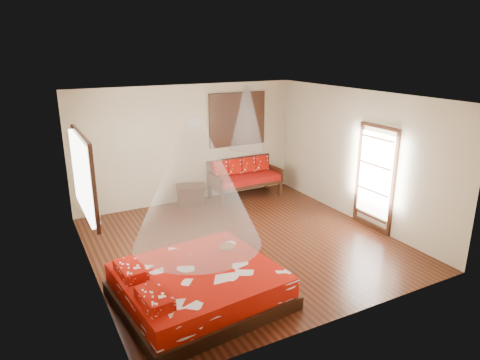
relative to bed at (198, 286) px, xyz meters
name	(u,v)px	position (x,y,z in m)	size (l,w,h in m)	color
room	(243,173)	(1.52, 1.43, 1.15)	(5.54, 5.54, 2.84)	black
bed	(198,286)	(0.00, 0.00, 0.00)	(2.47, 2.27, 0.65)	black
daybed	(244,176)	(2.83, 3.81, 0.27)	(1.77, 0.79, 0.94)	black
storage_chest	(191,195)	(1.42, 3.88, -0.01)	(0.81, 0.69, 0.47)	black
shutter_panel	(238,119)	(2.83, 4.14, 1.65)	(1.52, 0.06, 1.32)	black
window_left	(85,175)	(-1.19, 1.63, 1.45)	(0.10, 1.74, 1.34)	black
glazed_door	(375,179)	(4.24, 0.83, 0.82)	(0.08, 1.02, 2.16)	black
wine_tray	(227,244)	(0.73, 0.49, 0.30)	(0.25, 0.25, 0.21)	brown
mosquito_net_main	(196,183)	(0.02, 0.00, 1.60)	(1.82, 1.82, 1.80)	white
mosquito_net_daybed	(247,118)	(2.83, 3.68, 1.75)	(0.82, 0.82, 1.50)	white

